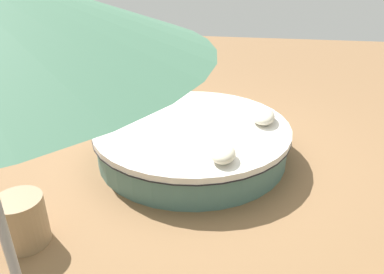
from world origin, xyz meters
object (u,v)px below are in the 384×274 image
at_px(throw_pillow_0, 223,153).
at_px(side_table, 22,221).
at_px(round_bed, 192,140).
at_px(patio_chair, 59,83).
at_px(throw_pillow_1, 263,116).

relative_size(throw_pillow_0, side_table, 0.80).
relative_size(round_bed, side_table, 5.22).
height_order(throw_pillow_0, side_table, throw_pillow_0).
bearing_deg(side_table, round_bed, 145.50).
distance_m(round_bed, patio_chair, 2.71).
bearing_deg(side_table, throw_pillow_1, 134.02).
xyz_separation_m(throw_pillow_0, throw_pillow_1, (-1.12, 0.46, 0.01)).
distance_m(round_bed, throw_pillow_0, 1.04).
bearing_deg(throw_pillow_1, side_table, -45.98).
bearing_deg(throw_pillow_0, round_bed, -151.03).
relative_size(throw_pillow_1, patio_chair, 0.53).
relative_size(patio_chair, side_table, 1.93).
xyz_separation_m(patio_chair, side_table, (3.06, 1.11, -0.31)).
distance_m(throw_pillow_0, patio_chair, 3.54).
distance_m(throw_pillow_0, throw_pillow_1, 1.21).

